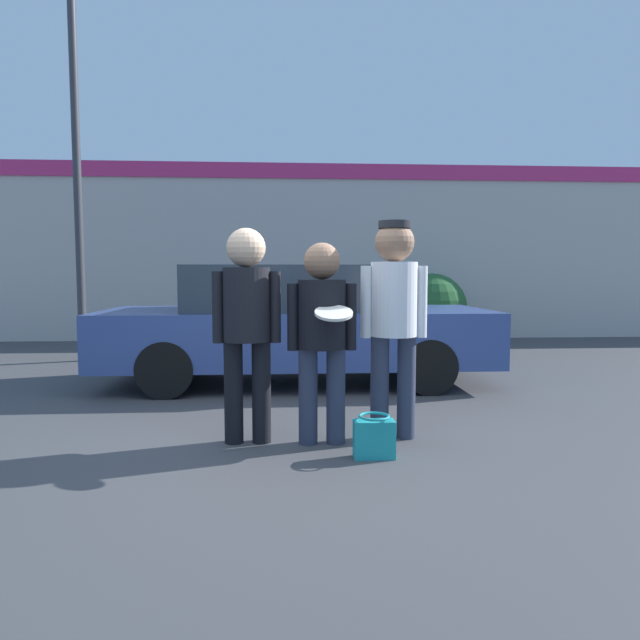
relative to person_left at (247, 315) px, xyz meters
The scene contains 9 objects.
ground_plane 1.08m from the person_left, 16.17° to the right, with size 56.00×56.00×0.00m, color #3F3F42.
storefront_building 7.19m from the person_left, 87.25° to the left, with size 24.00×0.22×3.53m.
person_left is the anchor object (origin of this frame).
person_middle_with_frisbee 0.60m from the person_left, ahead, with size 0.54×0.60×1.59m.
person_right 1.18m from the person_left, ahead, with size 0.54×0.37×1.77m.
parked_car_near 2.54m from the person_left, 80.10° to the left, with size 4.66×1.80×1.44m.
street_lamp 5.94m from the person_left, 120.20° to the left, with size 1.36×0.35×6.66m.
shrub 7.03m from the person_left, 63.45° to the left, with size 1.35×1.35×1.35m.
handbag 1.36m from the person_left, 25.28° to the right, with size 0.30×0.23×0.32m.
Camera 1 is at (-0.06, -4.39, 1.35)m, focal length 32.00 mm.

